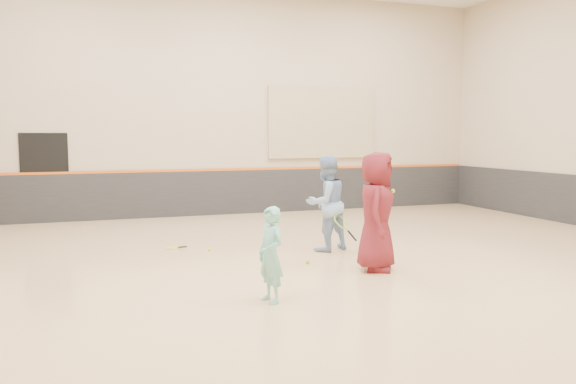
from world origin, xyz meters
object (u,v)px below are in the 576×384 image
object	(u,v)px
young_man	(376,212)
spare_racket	(172,245)
instructor	(326,203)
girl	(271,255)

from	to	relation	value
young_man	spare_racket	xyz separation A→B (m)	(-2.85, 2.77, -0.88)
instructor	young_man	bearing A→B (deg)	78.13
instructor	girl	bearing A→B (deg)	37.82
girl	spare_racket	size ratio (longest dim) A/B	2.06
instructor	spare_racket	size ratio (longest dim) A/B	2.94
instructor	spare_racket	distance (m)	3.03
spare_racket	instructor	bearing A→B (deg)	-22.13
girl	instructor	distance (m)	3.39
young_man	girl	bearing A→B (deg)	148.73
girl	spare_racket	xyz separation A→B (m)	(-0.75, 3.87, -0.56)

